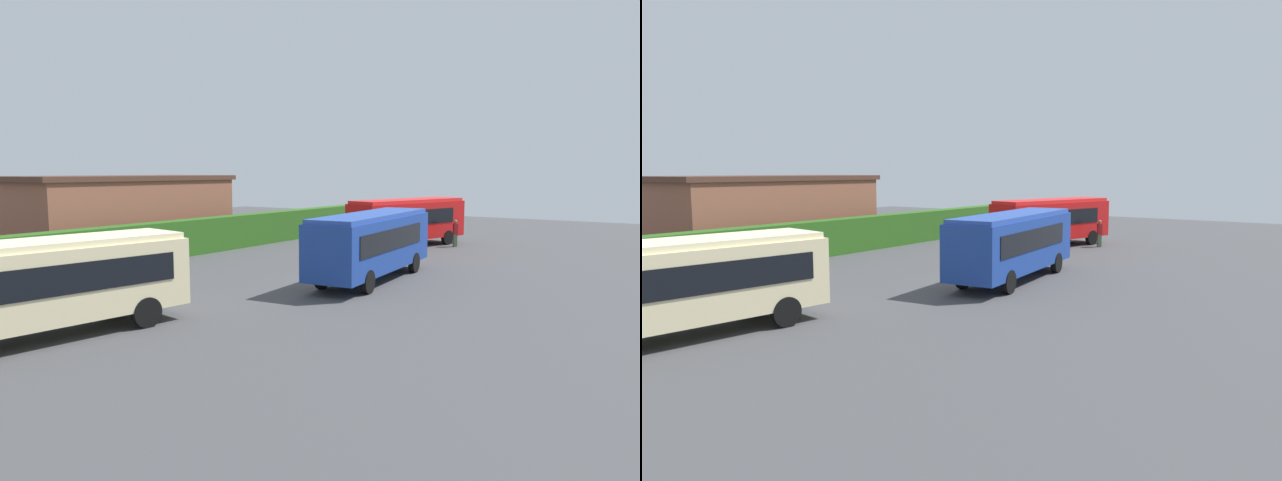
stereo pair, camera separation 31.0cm
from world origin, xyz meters
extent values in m
plane|color=#424244|center=(0.00, 0.00, 0.00)|extent=(83.16, 83.16, 0.00)
cube|color=beige|center=(-11.98, 2.17, 1.67)|extent=(8.83, 3.73, 2.24)
cube|color=#F8E8B2|center=(-11.98, 2.17, 2.89)|extent=(8.54, 3.50, 0.20)
cube|color=black|center=(-11.88, 0.90, 1.94)|extent=(6.60, 1.07, 0.90)
cube|color=black|center=(-11.49, 3.34, 1.94)|extent=(6.60, 1.07, 0.90)
cylinder|color=black|center=(-9.54, 0.65, 0.50)|extent=(1.03, 0.43, 1.00)
cylinder|color=black|center=(-9.19, 2.86, 0.50)|extent=(1.03, 0.43, 1.00)
cube|color=navy|center=(1.81, -1.33, 1.73)|extent=(9.56, 3.32, 2.36)
cube|color=#2747A0|center=(1.81, -1.33, 3.01)|extent=(9.26, 3.10, 0.20)
cube|color=black|center=(1.39, -0.19, 2.02)|extent=(7.26, 0.82, 0.95)
cube|color=black|center=(1.64, -2.54, 2.02)|extent=(7.26, 0.82, 0.95)
cube|color=black|center=(6.48, -0.84, 2.02)|extent=(0.24, 1.91, 0.99)
cube|color=silver|center=(6.48, -0.84, 2.73)|extent=(0.18, 1.28, 0.28)
cylinder|color=black|center=(4.59, 0.04, 0.50)|extent=(1.02, 0.38, 1.00)
cylinder|color=black|center=(4.81, -2.09, 0.50)|extent=(1.02, 0.38, 1.00)
cylinder|color=black|center=(-1.18, -0.58, 0.50)|extent=(1.02, 0.38, 1.00)
cylinder|color=black|center=(-0.96, -2.71, 0.50)|extent=(1.02, 0.38, 1.00)
sphere|color=silver|center=(6.43, -0.19, 0.90)|extent=(0.22, 0.22, 0.22)
sphere|color=silver|center=(6.57, -1.47, 0.90)|extent=(0.22, 0.22, 0.22)
cube|color=red|center=(13.81, 2.62, 1.76)|extent=(9.59, 4.70, 2.43)
cube|color=red|center=(13.81, 2.62, 3.08)|extent=(9.27, 4.44, 0.20)
cube|color=black|center=(13.83, 3.86, 2.06)|extent=(7.01, 1.91, 0.97)
cube|color=black|center=(13.21, 1.53, 2.06)|extent=(7.01, 1.91, 0.97)
cube|color=black|center=(18.31, 1.41, 2.06)|extent=(0.54, 1.89, 1.02)
cube|color=silver|center=(18.31, 1.41, 2.80)|extent=(0.38, 1.27, 0.28)
cylinder|color=black|center=(16.87, 2.92, 0.50)|extent=(1.04, 0.53, 1.00)
cylinder|color=black|center=(16.31, 0.82, 0.50)|extent=(1.04, 0.53, 1.00)
cylinder|color=black|center=(11.31, 4.41, 0.50)|extent=(1.04, 0.53, 1.00)
cylinder|color=black|center=(10.75, 2.31, 0.50)|extent=(1.04, 0.53, 1.00)
sphere|color=silver|center=(18.49, 2.04, 0.90)|extent=(0.22, 0.22, 0.22)
sphere|color=silver|center=(18.15, 0.78, 0.90)|extent=(0.22, 0.22, 0.22)
cube|color=#4C6B47|center=(11.72, 5.11, 0.39)|extent=(0.37, 0.38, 0.77)
cube|color=maroon|center=(11.72, 5.11, 1.11)|extent=(0.48, 0.53, 0.67)
sphere|color=#8C6647|center=(11.72, 5.11, 1.55)|extent=(0.21, 0.21, 0.21)
cube|color=#4C6B47|center=(15.55, -0.05, 0.42)|extent=(0.36, 0.36, 0.84)
cube|color=maroon|center=(15.55, -0.05, 1.21)|extent=(0.50, 0.46, 0.73)
sphere|color=#8C6647|center=(15.55, -0.05, 1.69)|extent=(0.23, 0.23, 0.23)
cube|color=silver|center=(16.63, 4.27, 0.42)|extent=(0.36, 0.35, 0.85)
cube|color=silver|center=(16.63, 4.27, 1.22)|extent=(0.48, 0.46, 0.74)
sphere|color=beige|center=(16.63, 4.27, 1.70)|extent=(0.23, 0.23, 0.23)
cube|color=#295A1A|center=(0.00, 11.84, 1.07)|extent=(53.58, 1.24, 2.14)
cube|color=brown|center=(1.67, 16.46, 2.23)|extent=(13.54, 6.06, 4.46)
cube|color=#4C2D23|center=(1.67, 16.46, 4.61)|extent=(14.08, 6.31, 0.30)
camera|label=1|loc=(-21.72, -14.46, 5.06)|focal=32.88mm
camera|label=2|loc=(-21.54, -14.71, 5.06)|focal=32.88mm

